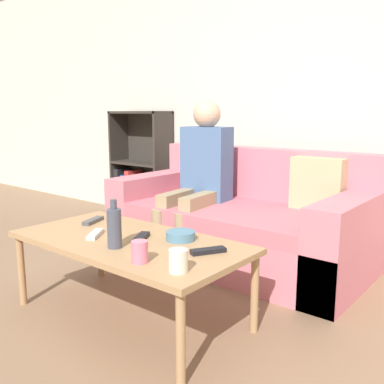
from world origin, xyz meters
name	(u,v)px	position (x,y,z in m)	size (l,w,h in m)	color
ground_plane	(28,383)	(0.00, 0.00, 0.00)	(22.00, 22.00, 0.00)	#84664C
wall_back	(303,85)	(0.00, 2.45, 1.30)	(12.00, 0.06, 2.60)	beige
couch	(241,224)	(-0.14, 1.80, 0.28)	(1.84, 0.93, 0.81)	#D1707F
bookshelf	(141,179)	(-1.69, 2.29, 0.40)	(0.67, 0.28, 1.10)	#332D28
coffee_table	(129,246)	(-0.10, 0.66, 0.40)	(1.27, 0.64, 0.43)	#A87F56
person_adult	(201,168)	(-0.45, 1.71, 0.67)	(0.39, 0.67, 1.18)	#9E8966
cup_near	(140,252)	(0.20, 0.45, 0.48)	(0.07, 0.07, 0.10)	pink
cup_far	(178,261)	(0.40, 0.47, 0.48)	(0.08, 0.08, 0.10)	silver
tv_remote_0	(208,251)	(0.36, 0.74, 0.45)	(0.13, 0.17, 0.02)	black
tv_remote_1	(95,234)	(-0.28, 0.58, 0.45)	(0.14, 0.17, 0.02)	#B7B7BC
tv_remote_2	(141,238)	(-0.04, 0.69, 0.45)	(0.12, 0.17, 0.02)	black
tv_remote_3	(93,221)	(-0.52, 0.76, 0.45)	(0.10, 0.18, 0.02)	#47474C
snack_bowl	(181,236)	(0.12, 0.82, 0.46)	(0.15, 0.15, 0.05)	teal
bottle	(114,227)	(-0.05, 0.52, 0.54)	(0.07, 0.07, 0.24)	#424756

